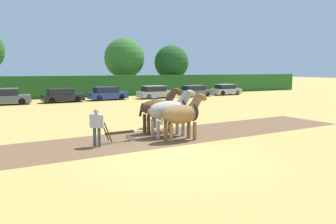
{
  "coord_description": "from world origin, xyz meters",
  "views": [
    {
      "loc": [
        -5.71,
        -11.15,
        3.35
      ],
      "look_at": [
        2.11,
        4.4,
        1.1
      ],
      "focal_mm": 35.0,
      "sensor_mm": 36.0,
      "label": 1
    }
  ],
  "objects_px": {
    "tree_center": "(171,62)",
    "draft_horse_lead_left": "(182,114)",
    "draft_horse_lead_right": "(170,110)",
    "parked_car_far_right": "(195,91)",
    "parked_car_center_right": "(107,94)",
    "parked_car_end_right": "(226,90)",
    "plow": "(122,135)",
    "parked_car_right": "(155,92)",
    "farmer_beside_team": "(154,110)",
    "draft_horse_trail_left": "(159,107)",
    "farmer_at_plow": "(97,125)",
    "parked_car_center_left": "(5,97)",
    "tree_center_left": "(124,58)",
    "parked_car_center": "(62,96)"
  },
  "relations": [
    {
      "from": "parked_car_center_right",
      "to": "draft_horse_lead_right",
      "type": "bearing_deg",
      "value": -101.78
    },
    {
      "from": "parked_car_center_right",
      "to": "farmer_at_plow",
      "type": "bearing_deg",
      "value": -111.36
    },
    {
      "from": "farmer_beside_team",
      "to": "parked_car_right",
      "type": "height_order",
      "value": "farmer_beside_team"
    },
    {
      "from": "draft_horse_lead_left",
      "to": "parked_car_right",
      "type": "height_order",
      "value": "draft_horse_lead_left"
    },
    {
      "from": "parked_car_far_right",
      "to": "parked_car_end_right",
      "type": "bearing_deg",
      "value": -1.22
    },
    {
      "from": "farmer_at_plow",
      "to": "parked_car_center_left",
      "type": "distance_m",
      "value": 21.4
    },
    {
      "from": "draft_horse_trail_left",
      "to": "parked_car_center_left",
      "type": "distance_m",
      "value": 20.71
    },
    {
      "from": "draft_horse_lead_left",
      "to": "parked_car_far_right",
      "type": "bearing_deg",
      "value": 53.64
    },
    {
      "from": "parked_car_center_left",
      "to": "parked_car_right",
      "type": "xyz_separation_m",
      "value": [
        15.89,
        0.1,
        -0.04
      ]
    },
    {
      "from": "parked_car_far_right",
      "to": "farmer_at_plow",
      "type": "bearing_deg",
      "value": -137.9
    },
    {
      "from": "tree_center",
      "to": "plow",
      "type": "distance_m",
      "value": 34.51
    },
    {
      "from": "parked_car_center",
      "to": "parked_car_far_right",
      "type": "distance_m",
      "value": 16.04
    },
    {
      "from": "draft_horse_lead_right",
      "to": "parked_car_center_left",
      "type": "xyz_separation_m",
      "value": [
        -7.35,
        20.53,
        -0.58
      ]
    },
    {
      "from": "draft_horse_lead_left",
      "to": "draft_horse_lead_right",
      "type": "relative_size",
      "value": 0.92
    },
    {
      "from": "plow",
      "to": "farmer_beside_team",
      "type": "xyz_separation_m",
      "value": [
        2.91,
        2.85,
        0.71
      ]
    },
    {
      "from": "farmer_at_plow",
      "to": "tree_center_left",
      "type": "bearing_deg",
      "value": 21.86
    },
    {
      "from": "parked_car_right",
      "to": "parked_car_end_right",
      "type": "xyz_separation_m",
      "value": [
        10.73,
        0.56,
        -0.02
      ]
    },
    {
      "from": "draft_horse_lead_right",
      "to": "farmer_beside_team",
      "type": "height_order",
      "value": "draft_horse_lead_right"
    },
    {
      "from": "parked_car_center_left",
      "to": "parked_car_far_right",
      "type": "height_order",
      "value": "parked_car_center_left"
    },
    {
      "from": "tree_center_left",
      "to": "parked_car_center",
      "type": "xyz_separation_m",
      "value": [
        -10.17,
        -9.57,
        -4.29
      ]
    },
    {
      "from": "draft_horse_lead_right",
      "to": "parked_car_center",
      "type": "xyz_separation_m",
      "value": [
        -2.03,
        20.6,
        -0.65
      ]
    },
    {
      "from": "parked_car_center_right",
      "to": "plow",
      "type": "bearing_deg",
      "value": -108.44
    },
    {
      "from": "farmer_beside_team",
      "to": "parked_car_right",
      "type": "xyz_separation_m",
      "value": [
        8.23,
        17.94,
        -0.32
      ]
    },
    {
      "from": "draft_horse_lead_right",
      "to": "parked_car_far_right",
      "type": "xyz_separation_m",
      "value": [
        14.01,
        20.59,
        -0.65
      ]
    },
    {
      "from": "draft_horse_lead_left",
      "to": "parked_car_center_right",
      "type": "relative_size",
      "value": 0.63
    },
    {
      "from": "parked_car_center",
      "to": "parked_car_end_right",
      "type": "relative_size",
      "value": 1.1
    },
    {
      "from": "tree_center",
      "to": "parked_car_far_right",
      "type": "distance_m",
      "value": 9.41
    },
    {
      "from": "draft_horse_lead_left",
      "to": "parked_car_center_right",
      "type": "distance_m",
      "value": 22.43
    },
    {
      "from": "draft_horse_lead_left",
      "to": "parked_car_far_right",
      "type": "distance_m",
      "value": 25.83
    },
    {
      "from": "draft_horse_lead_right",
      "to": "parked_car_far_right",
      "type": "relative_size",
      "value": 0.64
    },
    {
      "from": "tree_center",
      "to": "parked_car_center_left",
      "type": "relative_size",
      "value": 1.59
    },
    {
      "from": "draft_horse_trail_left",
      "to": "farmer_at_plow",
      "type": "relative_size",
      "value": 1.62
    },
    {
      "from": "parked_car_center_left",
      "to": "draft_horse_lead_left",
      "type": "bearing_deg",
      "value": -70.62
    },
    {
      "from": "parked_car_right",
      "to": "farmer_beside_team",
      "type": "bearing_deg",
      "value": -118.19
    },
    {
      "from": "tree_center_left",
      "to": "draft_horse_trail_left",
      "type": "distance_m",
      "value": 30.38
    },
    {
      "from": "parked_car_center_left",
      "to": "parked_car_center",
      "type": "height_order",
      "value": "parked_car_center_left"
    },
    {
      "from": "parked_car_center_right",
      "to": "parked_car_far_right",
      "type": "height_order",
      "value": "parked_car_center_right"
    },
    {
      "from": "draft_horse_trail_left",
      "to": "farmer_at_plow",
      "type": "height_order",
      "value": "draft_horse_trail_left"
    },
    {
      "from": "tree_center",
      "to": "farmer_at_plow",
      "type": "relative_size",
      "value": 4.18
    },
    {
      "from": "tree_center_left",
      "to": "parked_car_end_right",
      "type": "xyz_separation_m",
      "value": [
        11.13,
        -8.99,
        -4.28
      ]
    },
    {
      "from": "tree_center",
      "to": "draft_horse_lead_left",
      "type": "distance_m",
      "value": 33.98
    },
    {
      "from": "tree_center_left",
      "to": "parked_car_end_right",
      "type": "bearing_deg",
      "value": -38.9
    },
    {
      "from": "plow",
      "to": "parked_car_center_right",
      "type": "relative_size",
      "value": 0.38
    },
    {
      "from": "draft_horse_lead_left",
      "to": "parked_car_far_right",
      "type": "xyz_separation_m",
      "value": [
        13.94,
        21.73,
        -0.58
      ]
    },
    {
      "from": "draft_horse_trail_left",
      "to": "parked_car_far_right",
      "type": "distance_m",
      "value": 24.02
    },
    {
      "from": "tree_center_left",
      "to": "parked_car_center_left",
      "type": "height_order",
      "value": "tree_center_left"
    },
    {
      "from": "draft_horse_lead_left",
      "to": "parked_car_center",
      "type": "height_order",
      "value": "draft_horse_lead_left"
    },
    {
      "from": "plow",
      "to": "parked_car_right",
      "type": "height_order",
      "value": "parked_car_right"
    },
    {
      "from": "parked_car_center_right",
      "to": "parked_car_center",
      "type": "bearing_deg",
      "value": -178.16
    },
    {
      "from": "parked_car_end_right",
      "to": "plow",
      "type": "bearing_deg",
      "value": -135.05
    }
  ]
}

